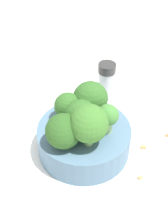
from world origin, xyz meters
TOP-DOWN VIEW (x-y plane):
  - ground_plane at (0.00, 0.00)m, footprint 3.00×3.00m
  - bowl at (0.00, 0.00)m, footprint 0.15×0.15m
  - broccoli_floret_0 at (-0.01, -0.00)m, footprint 0.05×0.05m
  - broccoli_floret_1 at (0.02, 0.03)m, footprint 0.06×0.06m
  - broccoli_floret_2 at (-0.04, -0.03)m, footprint 0.05×0.05m
  - broccoli_floret_3 at (-0.02, 0.03)m, footprint 0.04×0.04m
  - broccoli_floret_4 at (0.03, -0.01)m, footprint 0.03×0.03m
  - broccoli_floret_5 at (-0.00, -0.03)m, footprint 0.06×0.06m
  - pepper_shaker at (0.07, 0.14)m, footprint 0.04×0.04m
  - almond_crumb_0 at (0.07, -0.08)m, footprint 0.01×0.01m
  - almond_crumb_1 at (0.15, -0.00)m, footprint 0.01×0.01m
  - almond_crumb_2 at (0.10, -0.02)m, footprint 0.01×0.01m

SIDE VIEW (x-z plane):
  - ground_plane at x=0.00m, z-range 0.00..0.00m
  - almond_crumb_1 at x=0.15m, z-range 0.00..0.01m
  - almond_crumb_0 at x=0.07m, z-range 0.00..0.01m
  - almond_crumb_2 at x=0.10m, z-range 0.00..0.01m
  - bowl at x=0.00m, z-range 0.00..0.05m
  - pepper_shaker at x=0.07m, z-range 0.00..0.08m
  - broccoli_floret_2 at x=-0.04m, z-range 0.05..0.10m
  - broccoli_floret_3 at x=-0.02m, z-range 0.05..0.10m
  - broccoli_floret_0 at x=-0.01m, z-range 0.05..0.11m
  - broccoli_floret_4 at x=0.03m, z-range 0.06..0.11m
  - broccoli_floret_1 at x=0.02m, z-range 0.05..0.11m
  - broccoli_floret_5 at x=0.00m, z-range 0.06..0.13m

